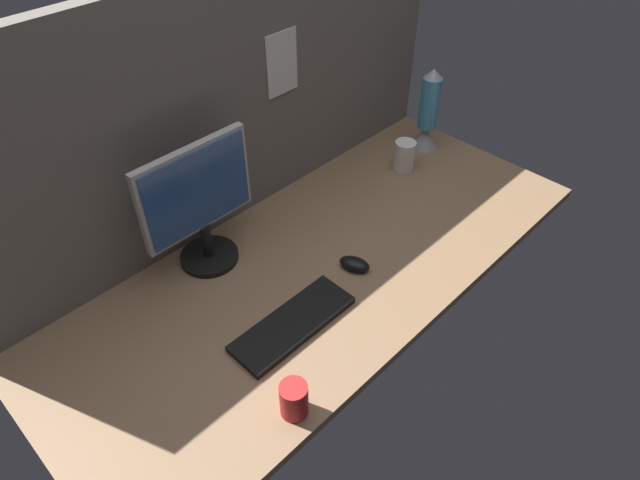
% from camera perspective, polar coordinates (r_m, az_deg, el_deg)
% --- Properties ---
extents(ground_plane, '(1.80, 0.80, 0.03)m').
position_cam_1_polar(ground_plane, '(1.76, -0.25, -2.37)').
color(ground_plane, '#8C6B4C').
extents(cubicle_wall_back, '(1.80, 0.06, 0.78)m').
position_cam_1_polar(cubicle_wall_back, '(1.75, -9.29, 13.36)').
color(cubicle_wall_back, slate).
rests_on(cubicle_wall_back, ground_plane).
extents(monitor, '(0.36, 0.18, 0.40)m').
position_cam_1_polar(monitor, '(1.65, -12.22, 3.71)').
color(monitor, black).
rests_on(monitor, ground_plane).
extents(keyboard, '(0.37, 0.13, 0.02)m').
position_cam_1_polar(keyboard, '(1.56, -2.76, -8.48)').
color(keyboard, black).
rests_on(keyboard, ground_plane).
extents(mouse, '(0.08, 0.11, 0.03)m').
position_cam_1_polar(mouse, '(1.71, 3.53, -2.44)').
color(mouse, black).
rests_on(mouse, ground_plane).
extents(mug_ceramic_white, '(0.12, 0.08, 0.12)m').
position_cam_1_polar(mug_ceramic_white, '(2.13, 8.61, 8.49)').
color(mug_ceramic_white, white).
rests_on(mug_ceramic_white, ground_plane).
extents(mug_red_plastic, '(0.07, 0.07, 0.10)m').
position_cam_1_polar(mug_red_plastic, '(1.38, -2.67, -15.88)').
color(mug_red_plastic, red).
rests_on(mug_red_plastic, ground_plane).
extents(lava_lamp, '(0.10, 0.10, 0.33)m').
position_cam_1_polar(lava_lamp, '(2.23, 10.90, 12.32)').
color(lava_lamp, '#A5A5AD').
rests_on(lava_lamp, ground_plane).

